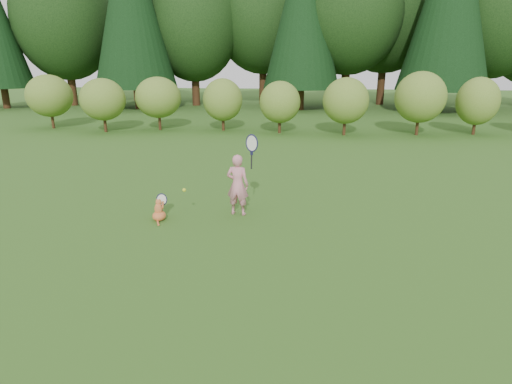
# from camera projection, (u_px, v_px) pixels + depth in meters

# --- Properties ---
(ground) EXTENTS (100.00, 100.00, 0.00)m
(ground) POSITION_uv_depth(u_px,v_px,m) (241.00, 238.00, 8.28)
(ground) COLOR #335819
(ground) RESTS_ON ground
(shrub_row) EXTENTS (28.00, 3.00, 2.80)m
(shrub_row) POSITION_uv_depth(u_px,v_px,m) (284.00, 104.00, 20.21)
(shrub_row) COLOR #5A7524
(shrub_row) RESTS_ON ground
(child) EXTENTS (0.76, 0.47, 2.05)m
(child) POSITION_uv_depth(u_px,v_px,m) (238.00, 183.00, 9.37)
(child) COLOR pink
(child) RESTS_ON ground
(cat) EXTENTS (0.32, 0.62, 0.66)m
(cat) POSITION_uv_depth(u_px,v_px,m) (159.00, 209.00, 9.16)
(cat) COLOR #D35A28
(cat) RESTS_ON ground
(tennis_ball) EXTENTS (0.08, 0.08, 0.08)m
(tennis_ball) POSITION_uv_depth(u_px,v_px,m) (184.00, 190.00, 9.07)
(tennis_ball) COLOR #C5CA17
(tennis_ball) RESTS_ON ground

